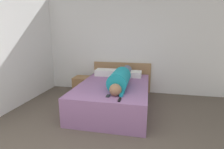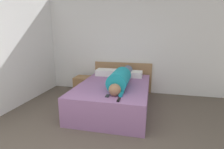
{
  "view_description": "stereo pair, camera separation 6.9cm",
  "coord_description": "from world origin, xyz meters",
  "px_view_note": "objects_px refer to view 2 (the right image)",
  "views": [
    {
      "loc": [
        0.56,
        -1.21,
        1.62
      ],
      "look_at": [
        -0.15,
        2.19,
        0.8
      ],
      "focal_mm": 28.0,
      "sensor_mm": 36.0,
      "label": 1
    },
    {
      "loc": [
        0.63,
        -1.19,
        1.62
      ],
      "look_at": [
        -0.15,
        2.19,
        0.8
      ],
      "focal_mm": 28.0,
      "sensor_mm": 36.0,
      "label": 2
    }
  ],
  "objects_px": {
    "nightstand": "(83,85)",
    "person_lying": "(121,78)",
    "cell_phone": "(107,96)",
    "pillow_second": "(132,74)",
    "tv_remote": "(119,100)",
    "bed": "(114,96)",
    "pillow_near_headboard": "(107,72)"
  },
  "relations": [
    {
      "from": "person_lying",
      "to": "pillow_near_headboard",
      "type": "distance_m",
      "value": 0.95
    },
    {
      "from": "person_lying",
      "to": "cell_phone",
      "type": "height_order",
      "value": "person_lying"
    },
    {
      "from": "pillow_near_headboard",
      "to": "pillow_second",
      "type": "xyz_separation_m",
      "value": [
        0.64,
        0.0,
        -0.01
      ]
    },
    {
      "from": "nightstand",
      "to": "cell_phone",
      "type": "bearing_deg",
      "value": -54.65
    },
    {
      "from": "bed",
      "to": "nightstand",
      "type": "xyz_separation_m",
      "value": [
        -1.03,
        0.79,
        -0.04
      ]
    },
    {
      "from": "nightstand",
      "to": "pillow_near_headboard",
      "type": "bearing_deg",
      "value": -2.7
    },
    {
      "from": "bed",
      "to": "tv_remote",
      "type": "height_order",
      "value": "tv_remote"
    },
    {
      "from": "pillow_second",
      "to": "cell_phone",
      "type": "xyz_separation_m",
      "value": [
        -0.24,
        -1.5,
        -0.06
      ]
    },
    {
      "from": "pillow_second",
      "to": "cell_phone",
      "type": "bearing_deg",
      "value": -99.16
    },
    {
      "from": "bed",
      "to": "cell_phone",
      "type": "xyz_separation_m",
      "value": [
        0.06,
        -0.75,
        0.28
      ]
    },
    {
      "from": "pillow_near_headboard",
      "to": "tv_remote",
      "type": "height_order",
      "value": "pillow_near_headboard"
    },
    {
      "from": "nightstand",
      "to": "person_lying",
      "type": "relative_size",
      "value": 0.26
    },
    {
      "from": "nightstand",
      "to": "person_lying",
      "type": "height_order",
      "value": "person_lying"
    },
    {
      "from": "pillow_second",
      "to": "bed",
      "type": "bearing_deg",
      "value": -111.52
    },
    {
      "from": "person_lying",
      "to": "tv_remote",
      "type": "bearing_deg",
      "value": -82.81
    },
    {
      "from": "nightstand",
      "to": "cell_phone",
      "type": "distance_m",
      "value": 1.91
    },
    {
      "from": "pillow_near_headboard",
      "to": "tv_remote",
      "type": "bearing_deg",
      "value": -69.34
    },
    {
      "from": "pillow_second",
      "to": "tv_remote",
      "type": "xyz_separation_m",
      "value": [
        -0.01,
        -1.65,
        -0.06
      ]
    },
    {
      "from": "pillow_second",
      "to": "tv_remote",
      "type": "bearing_deg",
      "value": -90.49
    },
    {
      "from": "pillow_near_headboard",
      "to": "cell_phone",
      "type": "xyz_separation_m",
      "value": [
        0.39,
        -1.5,
        -0.07
      ]
    },
    {
      "from": "person_lying",
      "to": "pillow_second",
      "type": "distance_m",
      "value": 0.8
    },
    {
      "from": "pillow_second",
      "to": "tv_remote",
      "type": "distance_m",
      "value": 1.65
    },
    {
      "from": "bed",
      "to": "person_lying",
      "type": "distance_m",
      "value": 0.47
    },
    {
      "from": "nightstand",
      "to": "person_lying",
      "type": "distance_m",
      "value": 1.54
    },
    {
      "from": "cell_phone",
      "to": "bed",
      "type": "bearing_deg",
      "value": 94.24
    },
    {
      "from": "cell_phone",
      "to": "person_lying",
      "type": "bearing_deg",
      "value": 80.51
    },
    {
      "from": "bed",
      "to": "person_lying",
      "type": "height_order",
      "value": "person_lying"
    },
    {
      "from": "nightstand",
      "to": "tv_remote",
      "type": "bearing_deg",
      "value": -51.96
    },
    {
      "from": "bed",
      "to": "cell_phone",
      "type": "distance_m",
      "value": 0.8
    },
    {
      "from": "bed",
      "to": "pillow_second",
      "type": "xyz_separation_m",
      "value": [
        0.3,
        0.76,
        0.34
      ]
    },
    {
      "from": "person_lying",
      "to": "pillow_second",
      "type": "height_order",
      "value": "person_lying"
    },
    {
      "from": "bed",
      "to": "cell_phone",
      "type": "bearing_deg",
      "value": -85.76
    }
  ]
}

